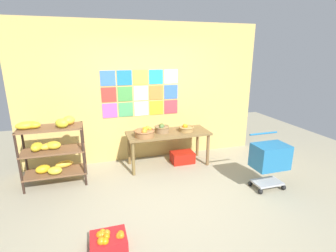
# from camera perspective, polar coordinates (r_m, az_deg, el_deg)

# --- Properties ---
(ground) EXTENTS (9.68, 9.68, 0.00)m
(ground) POSITION_cam_1_polar(r_m,az_deg,el_deg) (3.93, 1.13, -17.06)
(ground) COLOR gray
(back_wall_with_art) EXTENTS (4.84, 0.07, 2.73)m
(back_wall_with_art) POSITION_cam_1_polar(r_m,az_deg,el_deg) (5.16, -5.31, 7.31)
(back_wall_with_art) COLOR tan
(back_wall_with_art) RESTS_ON ground
(banana_shelf_unit) EXTENTS (0.99, 0.47, 1.15)m
(banana_shelf_unit) POSITION_cam_1_polar(r_m,az_deg,el_deg) (4.59, -24.75, -4.23)
(banana_shelf_unit) COLOR #302019
(banana_shelf_unit) RESTS_ON ground
(display_table) EXTENTS (1.59, 0.63, 0.67)m
(display_table) POSITION_cam_1_polar(r_m,az_deg,el_deg) (4.92, 0.04, -2.32)
(display_table) COLOR brown
(display_table) RESTS_ON ground
(fruit_basket_right) EXTENTS (0.30, 0.30, 0.15)m
(fruit_basket_right) POSITION_cam_1_polar(r_m,az_deg,el_deg) (4.96, 4.06, -0.48)
(fruit_basket_right) COLOR #A57E45
(fruit_basket_right) RESTS_ON display_table
(fruit_basket_centre) EXTENTS (0.38, 0.38, 0.18)m
(fruit_basket_centre) POSITION_cam_1_polar(r_m,az_deg,el_deg) (4.65, -5.26, -1.45)
(fruit_basket_centre) COLOR #966539
(fruit_basket_centre) RESTS_ON display_table
(fruit_basket_left) EXTENTS (0.29, 0.29, 0.18)m
(fruit_basket_left) POSITION_cam_1_polar(r_m,az_deg,el_deg) (4.87, -1.37, -0.54)
(fruit_basket_left) COLOR olive
(fruit_basket_left) RESTS_ON display_table
(produce_crate_under_table) EXTENTS (0.45, 0.32, 0.22)m
(produce_crate_under_table) POSITION_cam_1_polar(r_m,az_deg,el_deg) (5.20, 3.23, -6.98)
(produce_crate_under_table) COLOR red
(produce_crate_under_table) RESTS_ON ground
(orange_crate_foreground) EXTENTS (0.41, 0.33, 0.20)m
(orange_crate_foreground) POSITION_cam_1_polar(r_m,az_deg,el_deg) (3.25, -13.17, -23.68)
(orange_crate_foreground) COLOR red
(orange_crate_foreground) RESTS_ON ground
(shopping_cart) EXTENTS (0.54, 0.42, 0.89)m
(shopping_cart) POSITION_cam_1_polar(r_m,az_deg,el_deg) (4.41, 21.83, -6.68)
(shopping_cart) COLOR black
(shopping_cart) RESTS_ON ground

